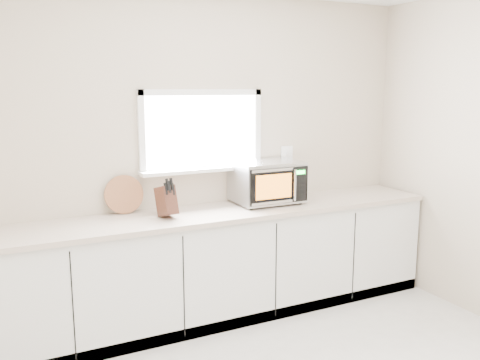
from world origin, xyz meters
TOP-DOWN VIEW (x-y plane):
  - back_wall at (0.00, 2.00)m, footprint 4.00×0.17m
  - cabinets at (0.00, 1.70)m, footprint 3.92×0.60m
  - countertop at (0.00, 1.69)m, footprint 3.92×0.64m
  - microwave at (0.52, 1.77)m, footprint 0.57×0.48m
  - knife_block at (-0.43, 1.67)m, footprint 0.14×0.23m
  - cutting_board at (-0.69, 1.94)m, footprint 0.31×0.07m
  - coffee_grinder at (0.48, 1.75)m, footprint 0.17×0.17m

SIDE VIEW (x-z plane):
  - cabinets at x=0.00m, z-range 0.00..0.88m
  - countertop at x=0.00m, z-range 0.88..0.92m
  - coffee_grinder at x=0.48m, z-range 0.92..1.15m
  - knife_block at x=-0.43m, z-range 0.90..1.21m
  - cutting_board at x=-0.69m, z-range 0.92..1.23m
  - microwave at x=0.52m, z-range 0.93..1.30m
  - back_wall at x=0.00m, z-range 0.01..2.71m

